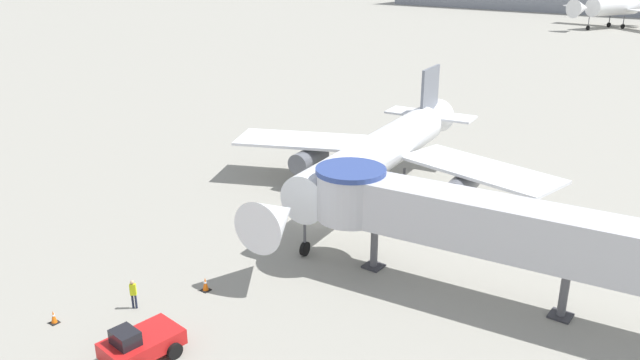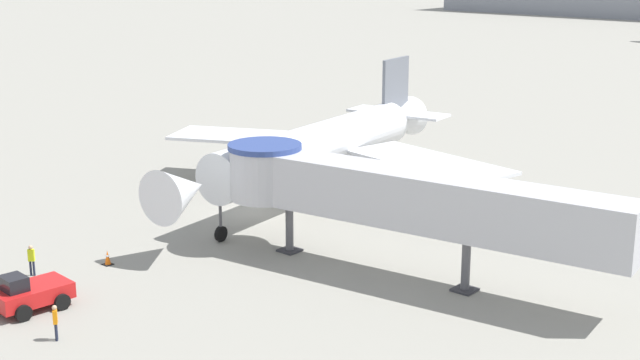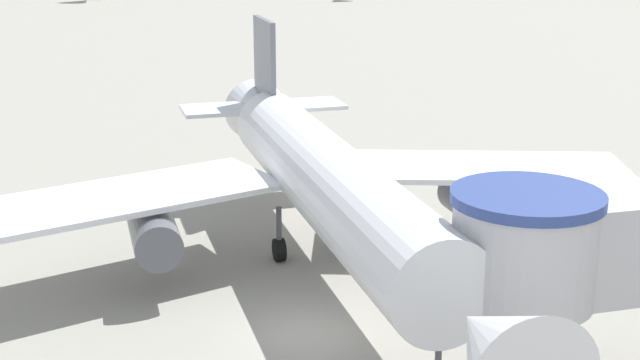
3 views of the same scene
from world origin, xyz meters
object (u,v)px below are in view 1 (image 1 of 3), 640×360
traffic_cone_apron_front (54,317)px  background_jet_blue_tail (615,6)px  pushback_tug_red (140,344)px  traffic_cone_near_nose (205,284)px  traffic_cone_starboard_wing (507,233)px  jet_bridge (481,223)px  main_airplane (379,154)px  ground_crew_wing_walker (133,292)px

traffic_cone_apron_front → background_jet_blue_tail: 153.82m
pushback_tug_red → background_jet_blue_tail: bearing=101.7°
pushback_tug_red → traffic_cone_near_nose: pushback_tug_red is taller
traffic_cone_near_nose → traffic_cone_apron_front: (-3.67, -6.86, -0.05)m
traffic_cone_starboard_wing → jet_bridge: bearing=-80.4°
pushback_tug_red → background_jet_blue_tail: background_jet_blue_tail is taller
main_airplane → background_jet_blue_tail: bearing=88.9°
ground_crew_wing_walker → traffic_cone_starboard_wing: bearing=18.1°
main_airplane → pushback_tug_red: size_ratio=7.73×
traffic_cone_near_nose → jet_bridge: bearing=36.1°
jet_bridge → traffic_cone_starboard_wing: size_ratio=30.53×
main_airplane → pushback_tug_red: bearing=-92.9°
traffic_cone_starboard_wing → background_jet_blue_tail: 132.33m
traffic_cone_apron_front → traffic_cone_starboard_wing: traffic_cone_starboard_wing is taller
traffic_cone_apron_front → ground_crew_wing_walker: (2.07, 3.34, 0.62)m
main_airplane → traffic_cone_near_nose: main_airplane is taller
main_airplane → traffic_cone_near_nose: size_ratio=35.47×
main_airplane → ground_crew_wing_walker: 20.87m
traffic_cone_near_nose → main_airplane: bearing=89.0°
jet_bridge → traffic_cone_near_nose: 15.27m
traffic_cone_near_nose → traffic_cone_apron_front: bearing=-118.1°
traffic_cone_starboard_wing → ground_crew_wing_walker: size_ratio=0.45×
traffic_cone_apron_front → background_jet_blue_tail: bearing=94.1°
traffic_cone_starboard_wing → ground_crew_wing_walker: bearing=-121.1°
main_airplane → jet_bridge: 14.37m
traffic_cone_apron_front → pushback_tug_red: bearing=8.2°
traffic_cone_apron_front → ground_crew_wing_walker: size_ratio=0.43×
pushback_tug_red → traffic_cone_near_nose: 6.42m
background_jet_blue_tail → ground_crew_wing_walker: bearing=-61.8°
jet_bridge → background_jet_blue_tail: bearing=93.8°
pushback_tug_red → traffic_cone_apron_front: (-5.90, -0.85, -0.46)m
pushback_tug_red → traffic_cone_apron_front: 5.98m
jet_bridge → traffic_cone_apron_front: bearing=-142.2°
jet_bridge → traffic_cone_near_nose: (-11.93, -8.71, -3.87)m
traffic_cone_apron_front → traffic_cone_starboard_wing: size_ratio=0.96×
main_airplane → jet_bridge: bearing=-43.5°
pushback_tug_red → traffic_cone_near_nose: bearing=115.7°
main_airplane → traffic_cone_starboard_wing: (10.30, -0.42, -3.25)m
ground_crew_wing_walker → main_airplane: bearing=44.0°
traffic_cone_starboard_wing → background_jet_blue_tail: size_ratio=0.03×
traffic_cone_near_nose → background_jet_blue_tail: bearing=95.7°
traffic_cone_starboard_wing → ground_crew_wing_walker: (-12.18, -20.20, 0.60)m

